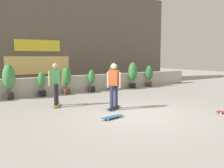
% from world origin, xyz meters
% --- Properties ---
extents(ground_plane, '(48.00, 48.00, 0.00)m').
position_xyz_m(ground_plane, '(0.00, 0.00, 0.00)').
color(ground_plane, '#9E9B96').
extents(planter_wall, '(18.00, 0.40, 0.90)m').
position_xyz_m(planter_wall, '(0.00, 6.00, 0.45)').
color(planter_wall, '#B2ADA3').
rests_on(planter_wall, ground).
extents(building_backdrop, '(20.00, 2.08, 6.50)m').
position_xyz_m(building_backdrop, '(-0.00, 10.00, 3.25)').
color(building_backdrop, '#60564C').
rests_on(building_backdrop, ground).
extents(potted_plant_2, '(0.56, 0.56, 1.59)m').
position_xyz_m(potted_plant_2, '(-2.90, 5.55, 0.93)').
color(potted_plant_2, '#2D2823').
rests_on(potted_plant_2, ground).
extents(potted_plant_3, '(0.37, 0.37, 1.20)m').
position_xyz_m(potted_plant_3, '(-1.40, 5.55, 0.64)').
color(potted_plant_3, black).
rests_on(potted_plant_3, ground).
extents(potted_plant_4, '(0.46, 0.46, 1.40)m').
position_xyz_m(potted_plant_4, '(-0.09, 5.55, 0.80)').
color(potted_plant_4, brown).
rests_on(potted_plant_4, ground).
extents(potted_plant_5, '(0.37, 0.37, 1.21)m').
position_xyz_m(potted_plant_5, '(1.38, 5.55, 0.65)').
color(potted_plant_5, black).
rests_on(potted_plant_5, ground).
extents(potted_plant_6, '(0.55, 0.55, 1.58)m').
position_xyz_m(potted_plant_6, '(2.85, 5.55, 0.93)').
color(potted_plant_6, '#2D2823').
rests_on(potted_plant_6, ground).
extents(potted_plant_7, '(0.55, 0.55, 1.57)m').
position_xyz_m(potted_plant_7, '(4.26, 5.55, 0.92)').
color(potted_plant_7, black).
rests_on(potted_plant_7, ground).
extents(potted_plant_8, '(0.45, 0.45, 1.36)m').
position_xyz_m(potted_plant_8, '(5.60, 5.55, 0.77)').
color(potted_plant_8, brown).
rests_on(potted_plant_8, ground).
extents(skater_by_wall_left, '(0.79, 0.57, 1.70)m').
position_xyz_m(skater_by_wall_left, '(-0.17, 1.12, 0.94)').
color(skater_by_wall_left, black).
rests_on(skater_by_wall_left, ground).
extents(skater_mid_plaza, '(0.55, 0.80, 1.70)m').
position_xyz_m(skater_mid_plaza, '(-1.73, 2.82, 0.94)').
color(skater_mid_plaza, '#BF8C26').
rests_on(skater_mid_plaza, ground).
extents(skateboard_near_camera, '(0.82, 0.34, 0.08)m').
position_xyz_m(skateboard_near_camera, '(-0.99, 0.01, 0.06)').
color(skateboard_near_camera, '#266699').
rests_on(skateboard_near_camera, ground).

